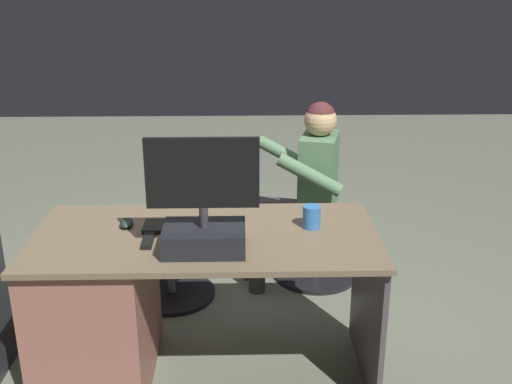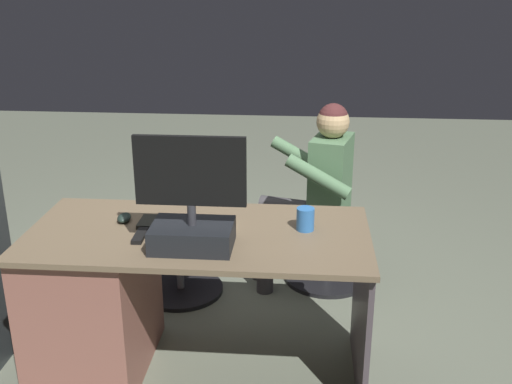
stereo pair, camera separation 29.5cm
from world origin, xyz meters
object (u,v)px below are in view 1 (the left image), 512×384
(keyboard, at_px, (191,226))
(cup, at_px, (312,217))
(office_chair_teddy, at_px, (171,257))
(person, at_px, (304,180))
(monitor, at_px, (204,218))
(tv_remote, at_px, (148,241))
(computer_mouse, at_px, (127,223))
(teddy_bear, at_px, (168,204))
(visitor_chair, at_px, (316,241))
(desk, at_px, (119,302))

(keyboard, height_order, cup, cup)
(office_chair_teddy, relative_size, person, 0.46)
(monitor, xyz_separation_m, tv_remote, (0.24, -0.07, -0.13))
(computer_mouse, bearing_deg, cup, 178.06)
(cup, bearing_deg, office_chair_teddy, -43.13)
(teddy_bear, xyz_separation_m, person, (-0.78, -0.19, 0.07))
(keyboard, height_order, teddy_bear, teddy_bear)
(keyboard, bearing_deg, monitor, 108.20)
(visitor_chair, bearing_deg, keyboard, 52.85)
(keyboard, relative_size, tv_remote, 2.80)
(visitor_chair, bearing_deg, office_chair_teddy, 14.77)
(desk, relative_size, office_chair_teddy, 3.02)
(desk, height_order, cup, cup)
(tv_remote, bearing_deg, person, -128.20)
(office_chair_teddy, bearing_deg, tv_remote, 91.07)
(cup, relative_size, visitor_chair, 0.20)
(desk, xyz_separation_m, visitor_chair, (-1.01, -0.97, -0.15))
(keyboard, xyz_separation_m, teddy_bear, (0.19, -0.68, -0.16))
(teddy_bear, bearing_deg, office_chair_teddy, 90.00)
(keyboard, distance_m, cup, 0.54)
(keyboard, distance_m, office_chair_teddy, 0.85)
(cup, xyz_separation_m, teddy_bear, (0.72, -0.69, -0.20))
(computer_mouse, height_order, teddy_bear, computer_mouse)
(desk, distance_m, computer_mouse, 0.37)
(teddy_bear, distance_m, person, 0.81)
(tv_remote, height_order, teddy_bear, teddy_bear)
(desk, height_order, tv_remote, tv_remote)
(desk, bearing_deg, computer_mouse, -115.76)
(monitor, height_order, cup, monitor)
(visitor_chair, height_order, person, person)
(keyboard, height_order, tv_remote, keyboard)
(monitor, xyz_separation_m, cup, (-0.46, -0.22, -0.09))
(keyboard, distance_m, visitor_chair, 1.23)
(monitor, bearing_deg, teddy_bear, -74.03)
(cup, xyz_separation_m, tv_remote, (0.71, 0.14, -0.04))
(visitor_chair, relative_size, person, 0.47)
(office_chair_teddy, distance_m, teddy_bear, 0.32)
(monitor, height_order, keyboard, monitor)
(person, bearing_deg, cup, 86.45)
(desk, height_order, office_chair_teddy, desk)
(desk, bearing_deg, person, -134.40)
(cup, bearing_deg, monitor, 24.88)
(desk, xyz_separation_m, keyboard, (-0.33, -0.07, 0.34))
(cup, distance_m, teddy_bear, 1.02)
(person, bearing_deg, monitor, 64.69)
(person, bearing_deg, visitor_chair, -165.23)
(office_chair_teddy, bearing_deg, cup, 136.87)
(monitor, relative_size, visitor_chair, 0.92)
(monitor, relative_size, cup, 4.65)
(desk, relative_size, cup, 14.78)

